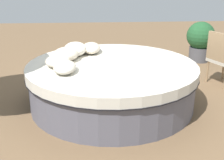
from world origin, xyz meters
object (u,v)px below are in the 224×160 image
at_px(throw_pillow_1, 75,49).
at_px(throw_pillow_2, 66,54).
at_px(throw_pillow_0, 91,48).
at_px(throw_pillow_4, 65,67).
at_px(planter, 200,40).
at_px(patio_chair, 223,56).
at_px(throw_pillow_3, 58,61).
at_px(round_bed, 112,83).

bearing_deg(throw_pillow_1, throw_pillow_2, 154.65).
distance_m(throw_pillow_0, throw_pillow_4, 1.10).
xyz_separation_m(throw_pillow_2, planter, (1.99, -2.92, -0.25)).
height_order(throw_pillow_1, patio_chair, patio_chair).
xyz_separation_m(patio_chair, planter, (1.54, -0.14, -0.05)).
relative_size(throw_pillow_3, throw_pillow_4, 0.95).
xyz_separation_m(throw_pillow_1, throw_pillow_3, (-0.58, 0.23, -0.03)).
bearing_deg(throw_pillow_1, throw_pillow_4, 173.28).
relative_size(round_bed, throw_pillow_4, 5.11).
distance_m(throw_pillow_0, throw_pillow_1, 0.31).
bearing_deg(round_bed, throw_pillow_0, 24.30).
bearing_deg(patio_chair, planter, 151.51).
relative_size(throw_pillow_1, patio_chair, 0.54).
distance_m(throw_pillow_3, throw_pillow_4, 0.32).
distance_m(round_bed, throw_pillow_2, 0.87).
height_order(round_bed, planter, planter).
bearing_deg(patio_chair, throw_pillow_3, -98.87).
height_order(throw_pillow_2, throw_pillow_4, throw_pillow_2).
distance_m(throw_pillow_1, planter, 3.27).
distance_m(throw_pillow_0, throw_pillow_2, 0.60).
bearing_deg(throw_pillow_0, throw_pillow_4, 160.33).
distance_m(round_bed, planter, 3.15).
bearing_deg(patio_chair, throw_pillow_1, -109.91).
xyz_separation_m(throw_pillow_0, throw_pillow_1, (-0.16, 0.27, 0.03)).
relative_size(round_bed, throw_pillow_1, 4.93).
xyz_separation_m(round_bed, throw_pillow_4, (-0.34, 0.69, 0.39)).
bearing_deg(throw_pillow_3, throw_pillow_4, -156.00).
xyz_separation_m(throw_pillow_3, throw_pillow_4, (-0.29, -0.13, -0.01)).
bearing_deg(throw_pillow_4, planter, -48.19).
bearing_deg(planter, throw_pillow_1, 121.50).
xyz_separation_m(round_bed, throw_pillow_0, (0.70, 0.31, 0.41)).
bearing_deg(throw_pillow_3, planter, -52.80).
relative_size(throw_pillow_0, throw_pillow_2, 1.13).
xyz_separation_m(throw_pillow_2, throw_pillow_3, (-0.30, 0.10, -0.02)).
height_order(throw_pillow_1, throw_pillow_2, throw_pillow_1).
distance_m(throw_pillow_2, throw_pillow_3, 0.32).
relative_size(throw_pillow_0, patio_chair, 0.57).
relative_size(round_bed, throw_pillow_2, 5.33).
relative_size(throw_pillow_0, throw_pillow_1, 1.05).
height_order(round_bed, throw_pillow_3, throw_pillow_3).
relative_size(round_bed, throw_pillow_0, 4.72).
height_order(throw_pillow_0, planter, planter).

